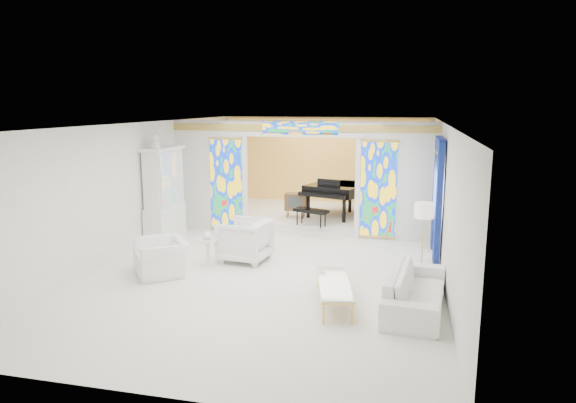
% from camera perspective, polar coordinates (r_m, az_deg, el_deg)
% --- Properties ---
extents(floor, '(12.00, 12.00, 0.00)m').
position_cam_1_polar(floor, '(11.89, -0.62, -5.96)').
color(floor, white).
rests_on(floor, ground).
extents(ceiling, '(7.00, 12.00, 0.02)m').
position_cam_1_polar(ceiling, '(11.40, -0.65, 8.65)').
color(ceiling, white).
rests_on(ceiling, wall_back).
extents(wall_back, '(7.00, 0.02, 3.00)m').
position_cam_1_polar(wall_back, '(17.38, 4.15, 4.39)').
color(wall_back, white).
rests_on(wall_back, floor).
extents(wall_front, '(7.00, 0.02, 3.00)m').
position_cam_1_polar(wall_front, '(6.06, -14.55, -8.08)').
color(wall_front, white).
rests_on(wall_front, floor).
extents(wall_left, '(0.02, 12.00, 3.00)m').
position_cam_1_polar(wall_left, '(12.84, -15.98, 1.74)').
color(wall_left, white).
rests_on(wall_left, floor).
extents(wall_right, '(0.02, 12.00, 3.00)m').
position_cam_1_polar(wall_right, '(11.25, 16.95, 0.45)').
color(wall_right, white).
rests_on(wall_right, floor).
extents(partition_wall, '(7.00, 0.22, 3.00)m').
position_cam_1_polar(partition_wall, '(13.45, 1.42, 3.21)').
color(partition_wall, white).
rests_on(partition_wall, floor).
extents(stained_glass_left, '(0.90, 0.04, 2.40)m').
position_cam_1_polar(stained_glass_left, '(13.96, -6.86, 1.95)').
color(stained_glass_left, gold).
rests_on(stained_glass_left, partition_wall).
extents(stained_glass_right, '(0.90, 0.04, 2.40)m').
position_cam_1_polar(stained_glass_right, '(13.14, 10.01, 1.31)').
color(stained_glass_right, gold).
rests_on(stained_glass_right, partition_wall).
extents(stained_glass_transom, '(2.00, 0.04, 0.34)m').
position_cam_1_polar(stained_glass_transom, '(13.25, 1.35, 8.16)').
color(stained_glass_transom, gold).
rests_on(stained_glass_transom, partition_wall).
extents(alcove_platform, '(6.80, 3.80, 0.18)m').
position_cam_1_polar(alcove_platform, '(15.76, 2.97, -1.45)').
color(alcove_platform, white).
rests_on(alcove_platform, floor).
extents(gold_curtain_back, '(6.70, 0.10, 2.90)m').
position_cam_1_polar(gold_curtain_back, '(17.26, 4.09, 4.35)').
color(gold_curtain_back, '#FDC058').
rests_on(gold_curtain_back, wall_back).
extents(chandelier, '(0.48, 0.48, 0.30)m').
position_cam_1_polar(chandelier, '(15.29, 3.74, 7.48)').
color(chandelier, gold).
rests_on(chandelier, ceiling).
extents(blue_drapes, '(0.14, 1.85, 2.65)m').
position_cam_1_polar(blue_drapes, '(11.92, 16.30, 1.43)').
color(blue_drapes, navy).
rests_on(blue_drapes, wall_right).
extents(china_cabinet, '(0.56, 1.46, 2.72)m').
position_cam_1_polar(china_cabinet, '(13.28, -13.59, 0.70)').
color(china_cabinet, white).
rests_on(china_cabinet, floor).
extents(armchair_left, '(1.43, 1.45, 0.71)m').
position_cam_1_polar(armchair_left, '(10.81, -13.92, -6.04)').
color(armchair_left, white).
rests_on(armchair_left, floor).
extents(armchair_right, '(1.15, 1.12, 0.93)m').
position_cam_1_polar(armchair_right, '(11.39, -4.80, -4.31)').
color(armchair_right, white).
rests_on(armchair_right, floor).
extents(sofa, '(1.12, 2.38, 0.67)m').
position_cam_1_polar(sofa, '(9.05, 13.98, -9.50)').
color(sofa, white).
rests_on(sofa, floor).
extents(side_table, '(0.51, 0.51, 0.59)m').
position_cam_1_polar(side_table, '(11.15, -8.90, -5.14)').
color(side_table, white).
rests_on(side_table, floor).
extents(vase, '(0.24, 0.24, 0.20)m').
position_cam_1_polar(vase, '(11.07, -8.95, -3.61)').
color(vase, white).
rests_on(vase, side_table).
extents(coffee_table, '(0.93, 1.85, 0.40)m').
position_cam_1_polar(coffee_table, '(9.01, 5.13, -9.13)').
color(coffee_table, white).
rests_on(coffee_table, floor).
extents(floor_lamp, '(0.48, 0.48, 1.53)m').
position_cam_1_polar(floor_lamp, '(10.38, 14.87, -1.36)').
color(floor_lamp, gold).
rests_on(floor_lamp, floor).
extents(grand_piano, '(2.39, 3.00, 1.15)m').
position_cam_1_polar(grand_piano, '(15.15, 6.18, 1.34)').
color(grand_piano, black).
rests_on(grand_piano, alcove_platform).
extents(tv_console, '(0.65, 0.47, 0.71)m').
position_cam_1_polar(tv_console, '(14.88, 0.86, -0.01)').
color(tv_console, brown).
rests_on(tv_console, alcove_platform).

